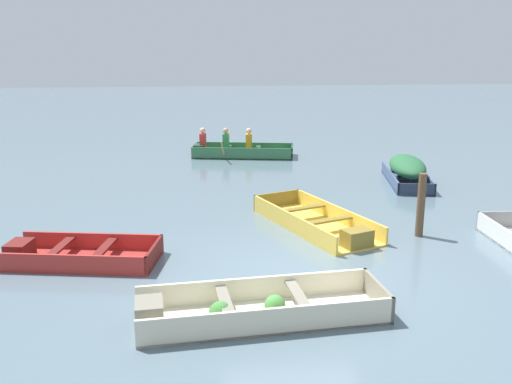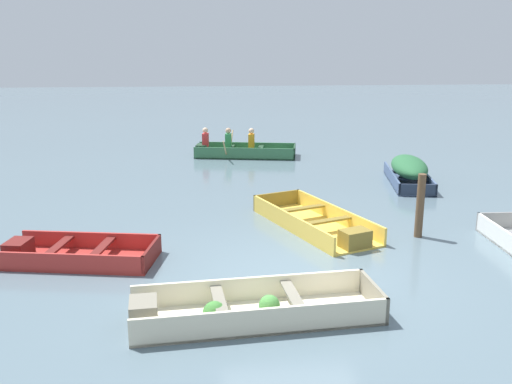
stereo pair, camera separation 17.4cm
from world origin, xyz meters
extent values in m
plane|color=slate|center=(0.00, 0.00, 0.00)|extent=(80.00, 80.00, 0.00)
cube|color=beige|center=(-0.80, -1.41, 0.02)|extent=(3.45, 1.34, 0.04)
cube|color=beige|center=(-0.76, -1.91, 0.19)|extent=(3.36, 0.35, 0.38)
cube|color=beige|center=(-0.85, -0.92, 0.19)|extent=(3.36, 0.35, 0.38)
cube|color=gray|center=(0.85, -1.27, 0.19)|extent=(0.14, 1.05, 0.38)
cube|color=gray|center=(-2.30, -1.55, 0.21)|extent=(0.40, 0.50, 0.34)
cube|color=gray|center=(-1.30, -1.46, 0.29)|extent=(0.24, 0.96, 0.04)
cube|color=gray|center=(-0.30, -1.37, 0.29)|extent=(0.24, 0.96, 0.04)
sphere|color=#428438|center=(-1.38, -1.60, 0.19)|extent=(0.31, 0.31, 0.31)
sphere|color=#4C9342|center=(-0.63, -1.43, 0.19)|extent=(0.29, 0.29, 0.29)
cube|color=#AD2D28|center=(-3.62, 0.93, 0.02)|extent=(2.71, 1.55, 0.04)
cube|color=#AD2D28|center=(-3.72, 0.40, 0.17)|extent=(2.52, 0.50, 0.33)
cube|color=#AD2D28|center=(-3.53, 1.46, 0.17)|extent=(2.52, 0.50, 0.33)
cube|color=maroon|center=(-2.39, 0.71, 0.17)|extent=(0.25, 1.11, 0.33)
cube|color=maroon|center=(-4.70, 1.12, 0.18)|extent=(0.44, 0.56, 0.30)
cube|color=maroon|center=(-4.00, 1.00, 0.25)|extent=(0.34, 1.04, 0.04)
cube|color=maroon|center=(-3.25, 0.86, 0.25)|extent=(0.34, 1.04, 0.04)
cube|color=#E5BC47|center=(0.70, 2.38, 0.02)|extent=(2.23, 3.35, 0.04)
cube|color=#E5BC47|center=(1.21, 2.58, 0.18)|extent=(1.20, 2.95, 0.36)
cube|color=#E5BC47|center=(0.18, 2.17, 0.18)|extent=(1.20, 2.95, 0.36)
cube|color=olive|center=(0.13, 3.82, 0.18)|extent=(1.10, 0.47, 0.36)
cube|color=olive|center=(1.21, 1.08, 0.20)|extent=(0.62, 0.53, 0.33)
cube|color=olive|center=(0.87, 1.94, 0.27)|extent=(1.04, 0.54, 0.04)
cube|color=olive|center=(0.53, 2.81, 0.27)|extent=(1.04, 0.54, 0.04)
cube|color=#475B7F|center=(3.88, 5.77, 0.02)|extent=(1.37, 2.80, 0.04)
cube|color=#475B7F|center=(3.45, 5.85, 0.15)|extent=(0.51, 2.65, 0.31)
cube|color=#475B7F|center=(4.31, 5.70, 0.15)|extent=(0.51, 2.65, 0.31)
cube|color=#273246|center=(3.65, 4.48, 0.15)|extent=(0.92, 0.21, 0.31)
cube|color=#273246|center=(4.08, 6.92, 0.17)|extent=(0.47, 0.43, 0.28)
cube|color=#273246|center=(3.95, 6.17, 0.23)|extent=(0.84, 0.30, 0.04)
cube|color=#273246|center=(3.81, 5.38, 0.23)|extent=(0.84, 0.30, 0.04)
ellipsoid|color=#286038|center=(3.88, 5.77, 0.46)|extent=(1.24, 2.32, 0.50)
cube|color=gray|center=(4.48, 1.86, 0.18)|extent=(1.18, 0.08, 0.37)
cube|color=#387047|center=(-0.14, 9.82, 0.02)|extent=(3.37, 1.62, 0.04)
cube|color=#387047|center=(-0.23, 9.32, 0.19)|extent=(3.19, 0.62, 0.38)
cube|color=#387047|center=(-0.05, 10.33, 0.19)|extent=(3.19, 0.62, 0.38)
cube|color=#1E3D27|center=(1.42, 9.54, 0.19)|extent=(0.24, 1.07, 0.38)
cube|color=#1E3D27|center=(-1.56, 10.07, 0.21)|extent=(0.44, 0.54, 0.34)
cube|color=#1E3D27|center=(-0.62, 9.91, 0.28)|extent=(0.33, 0.99, 0.04)
cube|color=#1E3D27|center=(0.33, 9.74, 0.28)|extent=(0.33, 0.99, 0.04)
cube|color=orange|center=(0.04, 9.79, 0.52)|extent=(0.23, 0.31, 0.44)
sphere|color=beige|center=(0.04, 9.79, 0.84)|extent=(0.18, 0.18, 0.18)
cube|color=#338C4C|center=(-0.70, 9.92, 0.52)|extent=(0.23, 0.31, 0.44)
sphere|color=tan|center=(-0.70, 9.92, 0.84)|extent=(0.18, 0.18, 0.18)
cube|color=red|center=(-1.44, 10.05, 0.52)|extent=(0.23, 0.31, 0.44)
sphere|color=beige|center=(-1.44, 10.05, 0.84)|extent=(0.18, 0.18, 0.18)
cylinder|color=tan|center=(-0.85, 9.10, 0.43)|extent=(0.16, 0.64, 0.55)
cylinder|color=tan|center=(-0.55, 10.75, 0.43)|extent=(0.16, 0.64, 0.55)
cylinder|color=brown|center=(2.60, 1.63, 0.62)|extent=(0.15, 0.15, 1.24)
camera|label=1|loc=(-1.61, -8.43, 3.65)|focal=40.00mm
camera|label=2|loc=(-1.44, -8.45, 3.65)|focal=40.00mm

